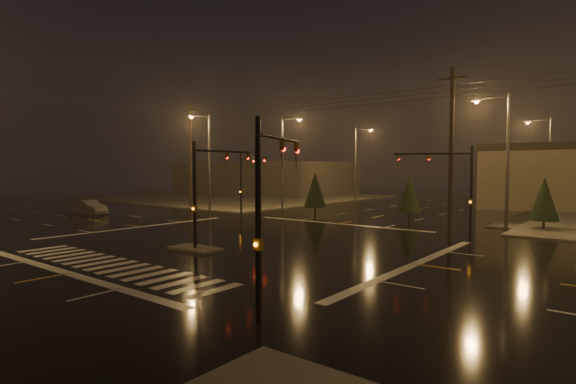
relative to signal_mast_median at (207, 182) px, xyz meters
name	(u,v)px	position (x,y,z in m)	size (l,w,h in m)	color
ground	(245,241)	(0.00, 3.07, -3.75)	(140.00, 140.00, 0.00)	black
sidewalk_nw	(238,197)	(-30.00, 33.07, -3.69)	(36.00, 36.00, 0.12)	#484540
median_island	(195,249)	(0.00, -0.93, -3.68)	(3.00, 1.60, 0.15)	#484540
crosswalk	(111,265)	(0.00, -5.93, -3.75)	(15.00, 2.60, 0.01)	beige
stop_bar_near	(68,273)	(0.00, -7.93, -3.75)	(16.00, 0.50, 0.01)	beige
stop_bar_far	(338,224)	(0.00, 14.07, -3.75)	(16.00, 0.50, 0.01)	beige
commercial_block	(264,178)	(-35.00, 45.07, -0.95)	(30.00, 18.00, 5.60)	#3C3735
signal_mast_median	(207,182)	(0.00, 0.00, 0.00)	(0.25, 4.59, 6.00)	black
signal_mast_ne	(454,179)	(9.50, 13.21, 0.04)	(4.84, 1.86, 6.00)	black
signal_mast_nw	(246,176)	(-9.50, 13.21, 0.04)	(4.84, 1.86, 6.00)	black
signal_mast_se	(268,194)	(10.23, -6.68, -0.04)	(1.55, 3.87, 6.00)	black
streetlight_1	(285,157)	(-11.18, 21.07, 2.05)	(2.77, 0.32, 10.00)	#38383A
streetlight_2	(357,159)	(-11.18, 37.07, 2.05)	(2.77, 0.32, 10.00)	#38383A
streetlight_3	(503,151)	(11.18, 19.07, 2.05)	(2.77, 0.32, 10.00)	#38383A
streetlight_4	(547,157)	(11.18, 39.07, 2.05)	(2.77, 0.32, 10.00)	#38383A
streetlight_5	(207,156)	(-16.00, 14.26, 2.05)	(0.32, 2.77, 10.00)	#38383A
utility_pole_0	(190,155)	(-22.00, 17.07, 2.38)	(2.20, 0.32, 12.00)	black
utility_pole_1	(451,147)	(8.00, 17.07, 2.38)	(2.20, 0.32, 12.00)	black
conifer_0	(544,199)	(13.77, 20.19, -1.47)	(2.03, 2.03, 3.88)	black
conifer_3	(315,190)	(-5.77, 19.07, -1.32)	(2.22, 2.22, 4.17)	black
conifer_4	(409,194)	(3.62, 19.76, -1.45)	(2.05, 2.05, 3.91)	black
car_crossing	(88,207)	(-23.07, 5.23, -3.03)	(1.52, 4.37, 1.44)	#57585E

